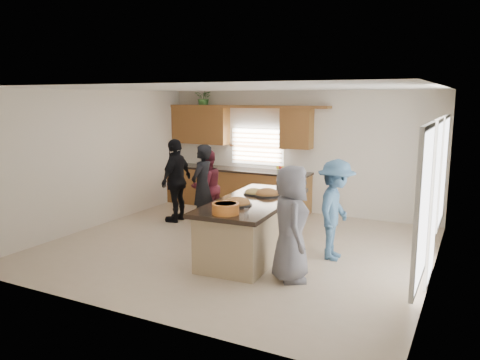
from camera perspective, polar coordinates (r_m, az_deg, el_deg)
The scene contains 18 objects.
floor at distance 8.50m, azimuth -0.35°, elevation -8.09°, with size 6.50×6.50×0.00m, color beige.
room_shell at distance 8.11m, azimuth -0.37°, elevation 4.78°, with size 6.52×6.02×2.81m.
back_cabinetry at distance 11.31m, azimuth -0.57°, elevation 1.24°, with size 4.08×0.66×2.46m.
right_wall_glazing at distance 7.17m, azimuth 22.58°, elevation -1.22°, with size 0.06×4.00×2.25m.
island at distance 8.00m, azimuth 1.64°, elevation -5.88°, with size 1.31×2.76×0.95m.
platter_front at distance 7.49m, azimuth -0.35°, elevation -2.84°, with size 0.48×0.48×0.19m.
platter_mid at distance 8.21m, azimuth 3.33°, elevation -1.70°, with size 0.47×0.47×0.19m.
platter_back at distance 8.31m, azimuth 1.71°, elevation -1.55°, with size 0.37×0.37×0.15m.
salad_bowl at distance 6.90m, azimuth -1.77°, elevation -3.44°, with size 0.40×0.40×0.16m.
clear_cup at distance 6.91m, azimuth 0.77°, elevation -3.81°, with size 0.07×0.07×0.09m, color white.
plate_stack at distance 8.57m, azimuth 3.31°, elevation -1.23°, with size 0.20×0.20×0.05m, color #A481BB.
flower_vase at distance 8.73m, azimuth 4.89°, elevation 0.31°, with size 0.14×0.14×0.44m.
potted_plant at distance 11.71m, azimuth -4.39°, elevation 9.99°, with size 0.43×0.37×0.47m, color #3A712D.
woman_left_back at distance 9.56m, azimuth -4.62°, elevation -0.77°, with size 0.62×0.41×1.71m, color black.
woman_left_mid at distance 9.96m, azimuth -4.07°, elevation -0.81°, with size 0.75×0.59×1.55m, color #591A26.
woman_left_front at distance 10.10m, azimuth -7.75°, elevation -0.03°, with size 1.05×0.44×1.79m, color black.
woman_right_back at distance 7.82m, azimuth 11.57°, elevation -3.59°, with size 1.07×0.62×1.66m, color #3B6082.
woman_right_front at distance 6.81m, azimuth 6.22°, elevation -5.32°, with size 0.83×0.54×1.70m, color slate.
Camera 1 is at (3.73, -7.17, 2.65)m, focal length 35.00 mm.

